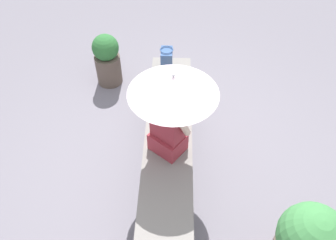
{
  "coord_description": "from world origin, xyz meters",
  "views": [
    {
      "loc": [
        -2.51,
        -0.08,
        3.32
      ],
      "look_at": [
        -0.09,
        0.0,
        0.77
      ],
      "focal_mm": 36.54,
      "sensor_mm": 36.0,
      "label": 1
    }
  ],
  "objects_px": {
    "person_seated": "(168,124)",
    "handbag_black": "(167,60)",
    "magazine": "(174,88)",
    "parasol": "(173,85)",
    "planter_near": "(107,59)"
  },
  "relations": [
    {
      "from": "parasol",
      "to": "planter_near",
      "type": "distance_m",
      "value": 2.14
    },
    {
      "from": "person_seated",
      "to": "handbag_black",
      "type": "distance_m",
      "value": 1.38
    },
    {
      "from": "person_seated",
      "to": "magazine",
      "type": "height_order",
      "value": "person_seated"
    },
    {
      "from": "handbag_black",
      "to": "magazine",
      "type": "xyz_separation_m",
      "value": [
        -0.38,
        -0.11,
        -0.16
      ]
    },
    {
      "from": "handbag_black",
      "to": "planter_near",
      "type": "relative_size",
      "value": 0.43
    },
    {
      "from": "person_seated",
      "to": "magazine",
      "type": "bearing_deg",
      "value": -2.99
    },
    {
      "from": "handbag_black",
      "to": "planter_near",
      "type": "xyz_separation_m",
      "value": [
        0.25,
        0.86,
        -0.19
      ]
    },
    {
      "from": "parasol",
      "to": "handbag_black",
      "type": "distance_m",
      "value": 1.61
    },
    {
      "from": "handbag_black",
      "to": "person_seated",
      "type": "bearing_deg",
      "value": -177.51
    },
    {
      "from": "parasol",
      "to": "planter_near",
      "type": "bearing_deg",
      "value": 30.32
    },
    {
      "from": "person_seated",
      "to": "parasol",
      "type": "height_order",
      "value": "parasol"
    },
    {
      "from": "handbag_black",
      "to": "magazine",
      "type": "height_order",
      "value": "handbag_black"
    },
    {
      "from": "parasol",
      "to": "handbag_black",
      "type": "height_order",
      "value": "parasol"
    },
    {
      "from": "parasol",
      "to": "magazine",
      "type": "height_order",
      "value": "parasol"
    },
    {
      "from": "parasol",
      "to": "handbag_black",
      "type": "relative_size",
      "value": 3.14
    }
  ]
}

